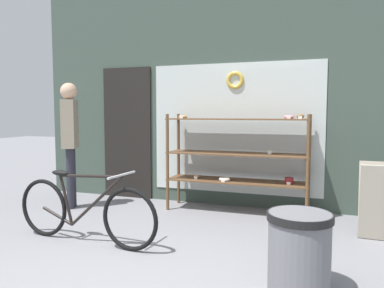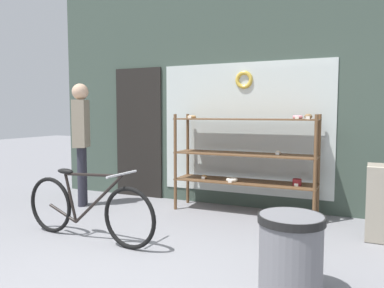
% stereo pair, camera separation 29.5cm
% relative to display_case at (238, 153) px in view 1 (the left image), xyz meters
% --- Properties ---
extents(storefront_facade, '(6.04, 0.13, 3.43)m').
position_rel_display_case_xyz_m(storefront_facade, '(-0.36, 0.37, 0.85)').
color(storefront_facade, '#3D4C42').
rests_on(storefront_facade, ground_plane).
extents(display_case, '(1.94, 0.47, 1.37)m').
position_rel_display_case_xyz_m(display_case, '(0.00, 0.00, 0.00)').
color(display_case, brown).
rests_on(display_case, ground_plane).
extents(bicycle, '(1.78, 0.46, 0.78)m').
position_rel_display_case_xyz_m(bicycle, '(-1.27, -1.76, -0.47)').
color(bicycle, black).
rests_on(bicycle, ground_plane).
extents(pedestrian, '(0.30, 0.37, 1.80)m').
position_rel_display_case_xyz_m(pedestrian, '(-2.33, -0.57, 0.26)').
color(pedestrian, '#282833').
rests_on(pedestrian, ground_plane).
extents(trash_bin, '(0.50, 0.50, 0.62)m').
position_rel_display_case_xyz_m(trash_bin, '(0.95, -2.13, -0.48)').
color(trash_bin, slate).
rests_on(trash_bin, ground_plane).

